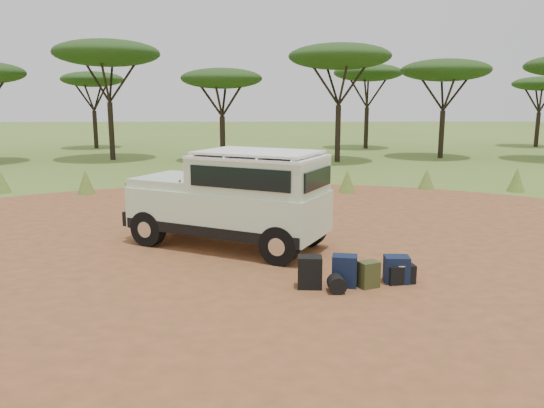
{
  "coord_description": "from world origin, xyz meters",
  "views": [
    {
      "loc": [
        -0.0,
        -9.75,
        3.17
      ],
      "look_at": [
        0.23,
        1.3,
        1.0
      ],
      "focal_mm": 35.0,
      "sensor_mm": 36.0,
      "label": 1
    }
  ],
  "objects_px": {
    "walking_staff": "(175,213)",
    "hard_case": "(400,273)",
    "safari_vehicle": "(234,201)",
    "backpack_olive": "(369,275)",
    "duffel_navy": "(396,269)",
    "backpack_black": "(310,272)",
    "backpack_navy": "(344,271)"
  },
  "relations": [
    {
      "from": "safari_vehicle",
      "to": "backpack_black",
      "type": "height_order",
      "value": "safari_vehicle"
    },
    {
      "from": "safari_vehicle",
      "to": "backpack_olive",
      "type": "relative_size",
      "value": 10.06
    },
    {
      "from": "hard_case",
      "to": "backpack_navy",
      "type": "bearing_deg",
      "value": 179.7
    },
    {
      "from": "backpack_black",
      "to": "duffel_navy",
      "type": "xyz_separation_m",
      "value": [
        1.55,
        0.24,
        -0.04
      ]
    },
    {
      "from": "backpack_olive",
      "to": "duffel_navy",
      "type": "xyz_separation_m",
      "value": [
        0.54,
        0.24,
        0.01
      ]
    },
    {
      "from": "backpack_black",
      "to": "safari_vehicle",
      "type": "bearing_deg",
      "value": 121.87
    },
    {
      "from": "walking_staff",
      "to": "backpack_olive",
      "type": "relative_size",
      "value": 3.48
    },
    {
      "from": "backpack_black",
      "to": "walking_staff",
      "type": "bearing_deg",
      "value": 139.02
    },
    {
      "from": "duffel_navy",
      "to": "hard_case",
      "type": "bearing_deg",
      "value": 0.87
    },
    {
      "from": "backpack_black",
      "to": "backpack_olive",
      "type": "xyz_separation_m",
      "value": [
        1.01,
        0.0,
        -0.05
      ]
    },
    {
      "from": "walking_staff",
      "to": "hard_case",
      "type": "height_order",
      "value": "walking_staff"
    },
    {
      "from": "safari_vehicle",
      "to": "hard_case",
      "type": "distance_m",
      "value": 3.97
    },
    {
      "from": "backpack_olive",
      "to": "hard_case",
      "type": "xyz_separation_m",
      "value": [
        0.6,
        0.23,
        -0.06
      ]
    },
    {
      "from": "safari_vehicle",
      "to": "backpack_olive",
      "type": "bearing_deg",
      "value": -20.25
    },
    {
      "from": "hard_case",
      "to": "backpack_black",
      "type": "bearing_deg",
      "value": 178.84
    },
    {
      "from": "duffel_navy",
      "to": "hard_case",
      "type": "distance_m",
      "value": 0.09
    },
    {
      "from": "backpack_navy",
      "to": "safari_vehicle",
      "type": "bearing_deg",
      "value": 139.56
    },
    {
      "from": "hard_case",
      "to": "backpack_olive",
      "type": "bearing_deg",
      "value": -168.27
    },
    {
      "from": "backpack_olive",
      "to": "duffel_navy",
      "type": "bearing_deg",
      "value": -0.32
    },
    {
      "from": "safari_vehicle",
      "to": "walking_staff",
      "type": "xyz_separation_m",
      "value": [
        -1.27,
        0.0,
        -0.27
      ]
    },
    {
      "from": "backpack_black",
      "to": "backpack_navy",
      "type": "bearing_deg",
      "value": 10.33
    },
    {
      "from": "walking_staff",
      "to": "backpack_olive",
      "type": "height_order",
      "value": "walking_staff"
    },
    {
      "from": "backpack_navy",
      "to": "hard_case",
      "type": "height_order",
      "value": "backpack_navy"
    },
    {
      "from": "walking_staff",
      "to": "duffel_navy",
      "type": "bearing_deg",
      "value": -64.41
    },
    {
      "from": "backpack_black",
      "to": "backpack_olive",
      "type": "distance_m",
      "value": 1.01
    },
    {
      "from": "backpack_black",
      "to": "hard_case",
      "type": "height_order",
      "value": "backpack_black"
    },
    {
      "from": "walking_staff",
      "to": "hard_case",
      "type": "xyz_separation_m",
      "value": [
        4.3,
        -2.41,
        -0.59
      ]
    },
    {
      "from": "backpack_navy",
      "to": "backpack_olive",
      "type": "xyz_separation_m",
      "value": [
        0.41,
        -0.07,
        -0.05
      ]
    },
    {
      "from": "duffel_navy",
      "to": "backpack_black",
      "type": "bearing_deg",
      "value": -167.57
    },
    {
      "from": "walking_staff",
      "to": "backpack_navy",
      "type": "relative_size",
      "value": 2.9
    },
    {
      "from": "safari_vehicle",
      "to": "duffel_navy",
      "type": "distance_m",
      "value": 3.91
    },
    {
      "from": "walking_staff",
      "to": "hard_case",
      "type": "relative_size",
      "value": 3.35
    }
  ]
}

